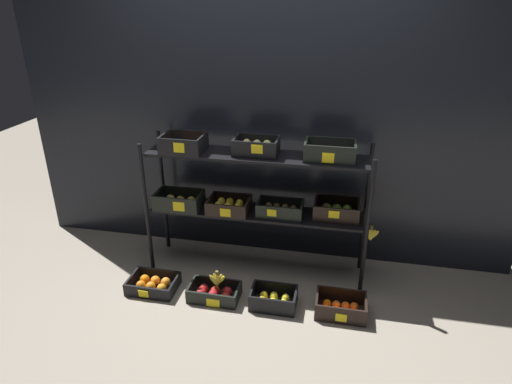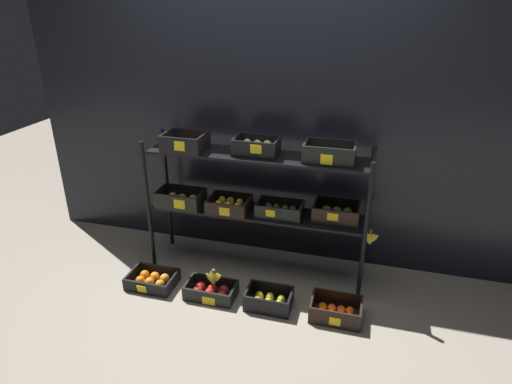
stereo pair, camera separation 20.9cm
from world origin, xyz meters
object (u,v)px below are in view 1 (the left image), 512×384
Objects in this scene: crate_ground_orange at (153,284)px; crate_ground_lemon at (273,300)px; display_rack at (257,186)px; crate_ground_tangerine at (341,308)px; crate_ground_apple_red at (214,293)px; banana_bunch_loose at (217,280)px.

crate_ground_orange is 0.94m from crate_ground_lemon.
crate_ground_orange is (-0.73, -0.44, -0.71)m from display_rack.
display_rack is 5.44× the size of crate_ground_lemon.
crate_ground_tangerine is (0.48, 0.01, -0.00)m from crate_ground_lemon.
crate_ground_apple_red is 0.13m from banana_bunch_loose.
display_rack is 0.86m from crate_ground_lemon.
display_rack is 4.80× the size of crate_ground_apple_red.
crate_ground_lemon is 0.48m from crate_ground_tangerine.
crate_ground_apple_red is at bearing -179.76° from crate_ground_lemon.
crate_ground_orange is at bearing 178.83° from crate_ground_apple_red.
crate_ground_tangerine is at bearing -32.14° from display_rack.
display_rack is at bearing 62.55° from crate_ground_apple_red.
banana_bunch_loose is at bearing -1.13° from crate_ground_orange.
crate_ground_apple_red is 1.13× the size of crate_ground_lemon.
crate_ground_lemon reaches higher than crate_ground_orange.
crate_ground_orange is at bearing 178.87° from banana_bunch_loose.
crate_ground_apple_red is at bearing -179.21° from crate_ground_tangerine.
crate_ground_tangerine is (0.70, -0.44, -0.70)m from display_rack.
display_rack is at bearing 65.49° from banana_bunch_loose.
display_rack reaches higher than crate_ground_tangerine.
crate_ground_tangerine reaches higher than crate_ground_orange.
banana_bunch_loose is (-0.42, -0.00, 0.12)m from crate_ground_lemon.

